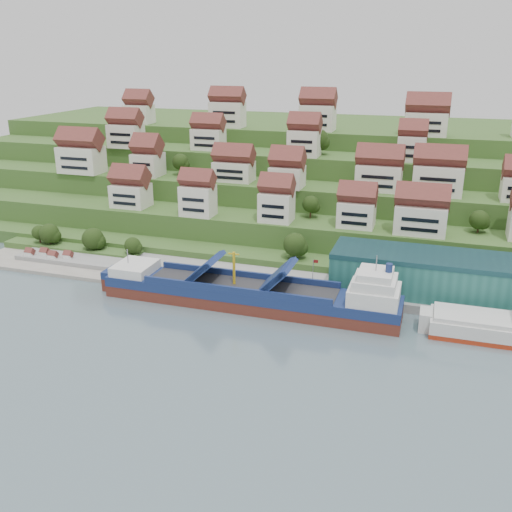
% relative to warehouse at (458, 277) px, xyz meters
% --- Properties ---
extents(ground, '(300.00, 300.00, 0.00)m').
position_rel_warehouse_xyz_m(ground, '(-52.00, -17.00, -7.20)').
color(ground, slate).
rests_on(ground, ground).
extents(quay, '(180.00, 14.00, 2.20)m').
position_rel_warehouse_xyz_m(quay, '(-32.00, -2.00, -6.10)').
color(quay, gray).
rests_on(quay, ground).
extents(pebble_beach, '(45.00, 20.00, 1.00)m').
position_rel_warehouse_xyz_m(pebble_beach, '(-110.00, -5.00, -6.70)').
color(pebble_beach, gray).
rests_on(pebble_beach, ground).
extents(hillside, '(260.00, 128.00, 31.00)m').
position_rel_warehouse_xyz_m(hillside, '(-52.00, 86.55, 3.46)').
color(hillside, '#2D4C1E').
rests_on(hillside, ground).
extents(hillside_village, '(158.96, 64.71, 29.33)m').
position_rel_warehouse_xyz_m(hillside_village, '(-53.36, 43.58, 17.17)').
color(hillside_village, silver).
rests_on(hillside_village, ground).
extents(hillside_trees, '(140.53, 63.01, 31.09)m').
position_rel_warehouse_xyz_m(hillside_trees, '(-58.70, 28.39, 9.77)').
color(hillside_trees, '#243B13').
rests_on(hillside_trees, ground).
extents(warehouse, '(60.00, 15.00, 10.00)m').
position_rel_warehouse_xyz_m(warehouse, '(0.00, 0.00, 0.00)').
color(warehouse, '#26685F').
rests_on(warehouse, quay).
extents(flagpole, '(1.28, 0.16, 8.00)m').
position_rel_warehouse_xyz_m(flagpole, '(-33.89, -7.00, -0.32)').
color(flagpole, gray).
rests_on(flagpole, quay).
extents(beach_huts, '(14.40, 3.70, 2.20)m').
position_rel_warehouse_xyz_m(beach_huts, '(-112.00, -6.25, -5.10)').
color(beach_huts, white).
rests_on(beach_huts, pebble_beach).
extents(cargo_ship, '(72.02, 11.47, 15.89)m').
position_rel_warehouse_xyz_m(cargo_ship, '(-45.51, -16.33, -4.12)').
color(cargo_ship, '#58241B').
rests_on(cargo_ship, ground).
extents(second_ship, '(27.32, 10.36, 7.89)m').
position_rel_warehouse_xyz_m(second_ship, '(8.60, -15.58, -4.82)').
color(second_ship, maroon).
rests_on(second_ship, ground).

